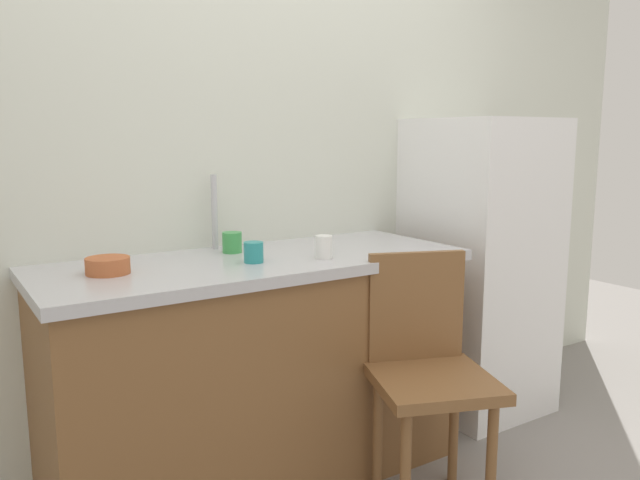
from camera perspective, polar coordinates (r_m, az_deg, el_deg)
The scene contains 10 objects.
back_wall at distance 2.65m, azimuth -7.22°, elevation 8.93°, with size 4.80×0.10×2.57m, color silver.
cabinet_base at distance 2.45m, azimuth -5.68°, elevation -11.99°, with size 1.54×0.60×0.82m, color brown.
countertop at distance 2.33m, azimuth -5.85°, elevation -2.08°, with size 1.58×0.64×0.04m, color #B7B7BC.
faucet at distance 2.50m, azimuth -9.57°, elevation 2.54°, with size 0.02×0.02×0.30m, color #B7B7BC.
refrigerator at distance 3.08m, azimuth 14.24°, elevation -2.31°, with size 0.55×0.58×1.38m, color white.
chair at distance 2.28m, azimuth 9.72°, elevation -11.36°, with size 0.52×0.52×0.89m.
terracotta_bowl at distance 2.15m, azimuth -18.73°, elevation -2.22°, with size 0.14×0.14×0.05m, color #B25B33.
cup_teal at distance 2.23m, azimuth -6.06°, elevation -1.12°, with size 0.07×0.07×0.07m, color teal.
cup_white at distance 2.29m, azimuth 0.35°, elevation -0.64°, with size 0.06×0.06×0.08m, color white.
cup_green at distance 2.43m, azimuth -7.99°, elevation -0.22°, with size 0.07×0.07×0.08m, color green.
Camera 1 is at (-1.15, -1.39, 1.30)m, focal length 35.20 mm.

